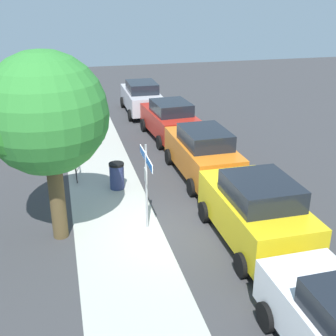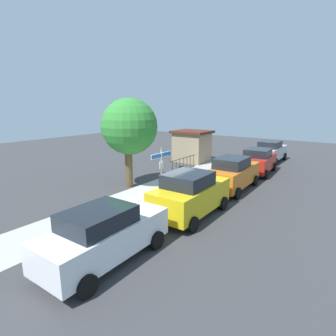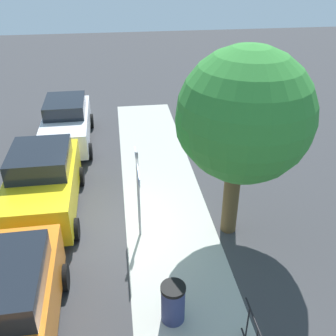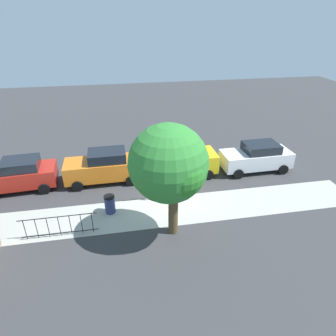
% 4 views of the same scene
% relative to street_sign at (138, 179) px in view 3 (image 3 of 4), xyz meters
% --- Properties ---
extents(ground_plane, '(60.00, 60.00, 0.00)m').
position_rel_street_sign_xyz_m(ground_plane, '(-0.30, -0.40, -1.85)').
color(ground_plane, '#38383A').
extents(sidewalk_strip, '(24.00, 2.60, 0.00)m').
position_rel_street_sign_xyz_m(sidewalk_strip, '(1.70, 0.90, -1.85)').
color(sidewalk_strip, '#AAABA1').
rests_on(sidewalk_strip, ground_plane).
extents(street_sign, '(1.74, 0.07, 2.67)m').
position_rel_street_sign_xyz_m(street_sign, '(0.00, 0.00, 0.00)').
color(street_sign, '#9EA0A5').
rests_on(street_sign, ground_plane).
extents(shade_tree, '(3.36, 3.39, 5.34)m').
position_rel_street_sign_xyz_m(shade_tree, '(0.31, 2.61, 1.74)').
color(shade_tree, brown).
rests_on(shade_tree, ground_plane).
extents(car_white, '(4.46, 2.05, 1.83)m').
position_rel_street_sign_xyz_m(car_white, '(-6.35, -2.51, -0.93)').
color(car_white, white).
rests_on(car_white, ground_plane).
extents(car_yellow, '(4.26, 2.17, 2.03)m').
position_rel_street_sign_xyz_m(car_yellow, '(-1.55, -2.79, -0.84)').
color(car_yellow, gold).
rests_on(car_yellow, ground_plane).
extents(car_orange, '(4.53, 2.04, 1.97)m').
position_rel_street_sign_xyz_m(car_orange, '(3.25, -2.82, -0.87)').
color(car_orange, orange).
rests_on(car_orange, ground_plane).
extents(trash_bin, '(0.55, 0.55, 0.98)m').
position_rel_street_sign_xyz_m(trash_bin, '(2.99, 0.50, -1.36)').
color(trash_bin, navy).
rests_on(trash_bin, ground_plane).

